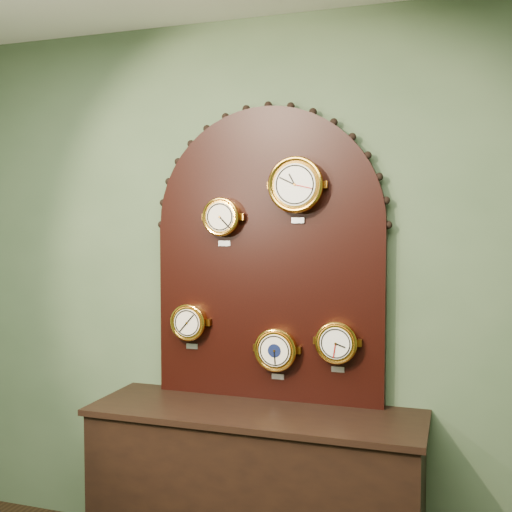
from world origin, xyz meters
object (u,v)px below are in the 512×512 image
(roman_clock, at_px, (222,217))
(hygrometer, at_px, (189,322))
(shop_counter, at_px, (255,496))
(arabic_clock, at_px, (296,185))
(barometer, at_px, (276,349))
(display_board, at_px, (268,245))
(tide_clock, at_px, (337,342))

(roman_clock, xyz_separation_m, hygrometer, (-0.19, 0.00, -0.55))
(shop_counter, xyz_separation_m, arabic_clock, (0.17, 0.15, 1.53))
(roman_clock, xyz_separation_m, barometer, (0.29, -0.00, -0.67))
(barometer, bearing_deg, shop_counter, -112.53)
(display_board, height_order, roman_clock, display_board)
(shop_counter, distance_m, hygrometer, 0.93)
(roman_clock, height_order, tide_clock, roman_clock)
(roman_clock, relative_size, tide_clock, 0.96)
(barometer, bearing_deg, display_board, 133.71)
(tide_clock, bearing_deg, arabic_clock, -179.53)
(roman_clock, height_order, barometer, roman_clock)
(shop_counter, relative_size, display_board, 1.05)
(arabic_clock, height_order, tide_clock, arabic_clock)
(shop_counter, height_order, arabic_clock, arabic_clock)
(shop_counter, xyz_separation_m, display_board, (0.00, 0.22, 1.23))
(hygrometer, bearing_deg, barometer, -0.09)
(barometer, bearing_deg, tide_clock, 0.08)
(display_board, height_order, tide_clock, display_board)
(arabic_clock, xyz_separation_m, barometer, (-0.10, 0.00, -0.83))
(arabic_clock, relative_size, hygrometer, 1.32)
(display_board, relative_size, barometer, 5.64)
(hygrometer, distance_m, barometer, 0.49)
(arabic_clock, height_order, barometer, arabic_clock)
(tide_clock, bearing_deg, hygrometer, 179.97)
(display_board, distance_m, barometer, 0.53)
(arabic_clock, distance_m, tide_clock, 0.80)
(shop_counter, xyz_separation_m, tide_clock, (0.37, 0.15, 0.76))
(shop_counter, height_order, barometer, barometer)
(shop_counter, distance_m, display_board, 1.25)
(arabic_clock, relative_size, tide_clock, 1.26)
(roman_clock, distance_m, hygrometer, 0.58)
(arabic_clock, xyz_separation_m, tide_clock, (0.21, 0.00, -0.77))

